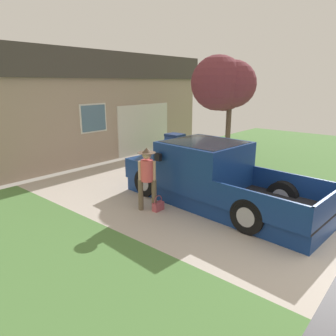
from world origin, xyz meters
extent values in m
cube|color=#BBAFA3|center=(0.00, 4.50, -0.03)|extent=(5.20, 9.00, 0.06)
cube|color=#4E7C3D|center=(8.60, 4.50, -0.03)|extent=(12.00, 9.00, 0.06)
cube|color=navy|center=(0.15, 3.22, 0.21)|extent=(2.14, 5.60, 0.42)
cube|color=navy|center=(0.19, 3.73, 1.04)|extent=(2.04, 2.11, 1.24)
cube|color=#1E2833|center=(0.19, 3.73, 1.41)|extent=(1.80, 1.94, 0.52)
cube|color=navy|center=(0.30, 5.34, 0.71)|extent=(1.99, 1.38, 0.58)
cube|color=black|center=(0.04, 1.61, 0.45)|extent=(2.06, 2.40, 0.06)
cube|color=navy|center=(-0.88, 1.67, 0.72)|extent=(0.22, 2.27, 0.59)
cube|color=navy|center=(0.96, 1.54, 0.72)|extent=(0.22, 2.27, 0.59)
cube|color=navy|center=(-0.04, 0.51, 0.72)|extent=(1.90, 0.19, 0.59)
cube|color=black|center=(-0.81, 4.49, 1.31)|extent=(0.11, 0.19, 0.20)
cylinder|color=black|center=(-0.53, 5.21, 0.40)|extent=(0.32, 0.82, 0.80)
cylinder|color=#9E9EA3|center=(-0.53, 5.21, 0.40)|extent=(0.31, 0.46, 0.44)
cylinder|color=black|center=(1.11, 5.09, 0.40)|extent=(0.32, 0.82, 0.80)
cylinder|color=#9E9EA3|center=(1.11, 5.09, 0.40)|extent=(0.31, 0.46, 0.44)
cylinder|color=black|center=(-0.77, 1.89, 0.40)|extent=(0.32, 0.82, 0.80)
cylinder|color=#9E9EA3|center=(-0.77, 1.89, 0.40)|extent=(0.31, 0.46, 0.44)
cylinder|color=black|center=(0.87, 1.78, 0.40)|extent=(0.32, 0.82, 0.80)
cylinder|color=#9E9EA3|center=(0.87, 1.78, 0.40)|extent=(0.31, 0.46, 0.44)
cylinder|color=brown|center=(-1.38, 4.58, 0.40)|extent=(0.13, 0.13, 0.81)
cylinder|color=brown|center=(-1.17, 4.31, 0.40)|extent=(0.13, 0.13, 0.81)
cylinder|color=#E55959|center=(-1.28, 4.45, 1.05)|extent=(0.30, 0.30, 0.55)
cylinder|color=tan|center=(-1.39, 4.59, 0.99)|extent=(0.09, 0.09, 0.63)
cylinder|color=tan|center=(-1.17, 4.31, 0.99)|extent=(0.09, 0.09, 0.63)
sphere|color=tan|center=(-1.28, 4.45, 1.46)|extent=(0.23, 0.23, 0.23)
cylinder|color=brown|center=(-1.28, 4.45, 1.51)|extent=(0.45, 0.45, 0.01)
cone|color=brown|center=(-1.28, 4.45, 1.57)|extent=(0.24, 0.24, 0.12)
cube|color=#B24C56|center=(-1.13, 4.21, 0.11)|extent=(0.31, 0.16, 0.22)
torus|color=#B24C56|center=(-1.13, 4.21, 0.27)|extent=(0.28, 0.02, 0.28)
cube|color=tan|center=(2.04, 12.60, 1.67)|extent=(10.58, 6.45, 3.34)
cube|color=#423D38|center=(2.04, 12.60, 3.87)|extent=(11.00, 6.71, 1.05)
cube|color=silver|center=(3.56, 9.34, 1.11)|extent=(3.16, 0.06, 2.23)
cube|color=slate|center=(0.78, 9.34, 1.84)|extent=(1.10, 0.05, 1.00)
cube|color=silver|center=(0.78, 9.36, 1.84)|extent=(1.23, 0.02, 1.12)
cylinder|color=brown|center=(4.15, 5.30, 1.16)|extent=(0.20, 0.20, 2.31)
sphere|color=brown|center=(4.19, 5.59, 2.97)|extent=(1.73, 1.73, 1.73)
sphere|color=brown|center=(3.83, 5.65, 3.16)|extent=(2.06, 2.06, 2.06)
sphere|color=brown|center=(4.17, 5.21, 3.13)|extent=(1.77, 1.77, 1.77)
cube|color=navy|center=(3.43, 7.40, 0.55)|extent=(0.58, 0.68, 0.91)
cube|color=navy|center=(3.43, 7.40, 1.05)|extent=(0.60, 0.71, 0.10)
cylinder|color=black|center=(3.21, 7.13, 0.09)|extent=(0.05, 0.18, 0.18)
cylinder|color=black|center=(3.65, 7.13, 0.09)|extent=(0.05, 0.18, 0.18)
camera|label=1|loc=(-6.66, -0.85, 3.19)|focal=33.44mm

